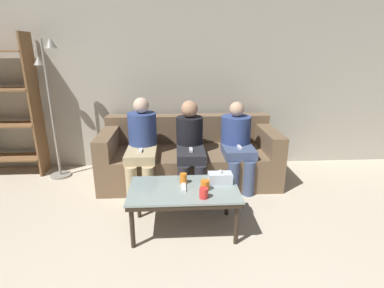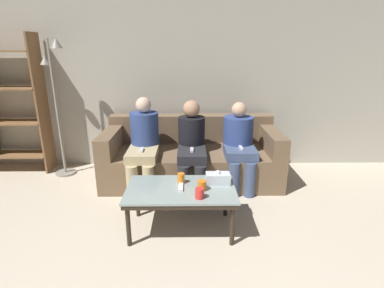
{
  "view_description": "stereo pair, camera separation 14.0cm",
  "coord_description": "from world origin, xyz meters",
  "px_view_note": "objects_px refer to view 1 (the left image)",
  "views": [
    {
      "loc": [
        -0.18,
        -0.36,
        1.62
      ],
      "look_at": [
        0.0,
        2.62,
        0.66
      ],
      "focal_mm": 28.0,
      "sensor_mm": 36.0,
      "label": 1
    },
    {
      "loc": [
        -0.04,
        -0.36,
        1.62
      ],
      "look_at": [
        0.0,
        2.62,
        0.66
      ],
      "focal_mm": 28.0,
      "sensor_mm": 36.0,
      "label": 2
    }
  ],
  "objects_px": {
    "cup_near_right": "(183,179)",
    "game_remote": "(184,187)",
    "cup_far_center": "(205,185)",
    "seated_person_left_end": "(142,142)",
    "coffee_table": "(184,193)",
    "cup_near_left": "(204,193)",
    "seated_person_mid_left": "(190,143)",
    "seated_person_mid_right": "(237,142)",
    "couch": "(189,157)",
    "standing_lamp": "(51,96)",
    "tissue_box": "(220,178)"
  },
  "relations": [
    {
      "from": "standing_lamp",
      "to": "cup_far_center",
      "type": "bearing_deg",
      "value": -37.73
    },
    {
      "from": "couch",
      "to": "seated_person_mid_left",
      "type": "distance_m",
      "value": 0.35
    },
    {
      "from": "tissue_box",
      "to": "standing_lamp",
      "type": "xyz_separation_m",
      "value": [
        -1.91,
        1.23,
        0.59
      ]
    },
    {
      "from": "seated_person_mid_left",
      "to": "standing_lamp",
      "type": "bearing_deg",
      "value": 166.49
    },
    {
      "from": "cup_far_center",
      "to": "standing_lamp",
      "type": "bearing_deg",
      "value": 142.27
    },
    {
      "from": "coffee_table",
      "to": "seated_person_mid_right",
      "type": "height_order",
      "value": "seated_person_mid_right"
    },
    {
      "from": "seated_person_left_end",
      "to": "coffee_table",
      "type": "bearing_deg",
      "value": -63.9
    },
    {
      "from": "seated_person_mid_left",
      "to": "cup_near_right",
      "type": "bearing_deg",
      "value": -97.46
    },
    {
      "from": "couch",
      "to": "cup_far_center",
      "type": "distance_m",
      "value": 1.21
    },
    {
      "from": "couch",
      "to": "coffee_table",
      "type": "xyz_separation_m",
      "value": [
        -0.11,
        -1.16,
        0.09
      ]
    },
    {
      "from": "cup_near_left",
      "to": "seated_person_mid_left",
      "type": "relative_size",
      "value": 0.09
    },
    {
      "from": "seated_person_mid_left",
      "to": "seated_person_mid_right",
      "type": "bearing_deg",
      "value": 3.82
    },
    {
      "from": "cup_far_center",
      "to": "seated_person_mid_right",
      "type": "xyz_separation_m",
      "value": [
        0.48,
        0.99,
        0.08
      ]
    },
    {
      "from": "cup_near_left",
      "to": "cup_far_center",
      "type": "bearing_deg",
      "value": 80.25
    },
    {
      "from": "cup_far_center",
      "to": "seated_person_mid_left",
      "type": "distance_m",
      "value": 0.96
    },
    {
      "from": "cup_far_center",
      "to": "game_remote",
      "type": "bearing_deg",
      "value": 167.85
    },
    {
      "from": "tissue_box",
      "to": "seated_person_mid_right",
      "type": "relative_size",
      "value": 0.22
    },
    {
      "from": "cup_far_center",
      "to": "cup_near_right",
      "type": "bearing_deg",
      "value": 142.02
    },
    {
      "from": "standing_lamp",
      "to": "seated_person_left_end",
      "type": "relative_size",
      "value": 1.62
    },
    {
      "from": "cup_far_center",
      "to": "seated_person_mid_right",
      "type": "height_order",
      "value": "seated_person_mid_right"
    },
    {
      "from": "seated_person_left_end",
      "to": "cup_near_left",
      "type": "bearing_deg",
      "value": -61.11
    },
    {
      "from": "cup_near_left",
      "to": "seated_person_left_end",
      "type": "height_order",
      "value": "seated_person_left_end"
    },
    {
      "from": "cup_near_left",
      "to": "tissue_box",
      "type": "relative_size",
      "value": 0.41
    },
    {
      "from": "couch",
      "to": "tissue_box",
      "type": "relative_size",
      "value": 9.78
    },
    {
      "from": "game_remote",
      "to": "seated_person_mid_left",
      "type": "relative_size",
      "value": 0.15
    },
    {
      "from": "seated_person_mid_right",
      "to": "seated_person_mid_left",
      "type": "bearing_deg",
      "value": -176.18
    },
    {
      "from": "cup_near_right",
      "to": "cup_far_center",
      "type": "relative_size",
      "value": 1.09
    },
    {
      "from": "couch",
      "to": "cup_near_right",
      "type": "xyz_separation_m",
      "value": [
        -0.11,
        -1.05,
        0.18
      ]
    },
    {
      "from": "coffee_table",
      "to": "cup_near_right",
      "type": "distance_m",
      "value": 0.14
    },
    {
      "from": "game_remote",
      "to": "coffee_table",
      "type": "bearing_deg",
      "value": -89.1
    },
    {
      "from": "cup_far_center",
      "to": "seated_person_mid_right",
      "type": "relative_size",
      "value": 0.09
    },
    {
      "from": "seated_person_left_end",
      "to": "seated_person_mid_left",
      "type": "xyz_separation_m",
      "value": [
        0.56,
        -0.02,
        -0.02
      ]
    },
    {
      "from": "cup_near_right",
      "to": "game_remote",
      "type": "height_order",
      "value": "cup_near_right"
    },
    {
      "from": "couch",
      "to": "seated_person_mid_left",
      "type": "relative_size",
      "value": 2.08
    },
    {
      "from": "seated_person_mid_right",
      "to": "cup_far_center",
      "type": "bearing_deg",
      "value": -115.94
    },
    {
      "from": "couch",
      "to": "seated_person_mid_left",
      "type": "xyz_separation_m",
      "value": [
        0.0,
        -0.24,
        0.26
      ]
    },
    {
      "from": "seated_person_mid_left",
      "to": "seated_person_mid_right",
      "type": "xyz_separation_m",
      "value": [
        0.56,
        0.04,
        -0.0
      ]
    },
    {
      "from": "coffee_table",
      "to": "game_remote",
      "type": "distance_m",
      "value": 0.05
    },
    {
      "from": "standing_lamp",
      "to": "game_remote",
      "type": "bearing_deg",
      "value": -40.02
    },
    {
      "from": "game_remote",
      "to": "seated_person_mid_right",
      "type": "relative_size",
      "value": 0.15
    },
    {
      "from": "coffee_table",
      "to": "cup_near_right",
      "type": "height_order",
      "value": "cup_near_right"
    },
    {
      "from": "coffee_table",
      "to": "seated_person_mid_left",
      "type": "bearing_deg",
      "value": 83.38
    },
    {
      "from": "game_remote",
      "to": "standing_lamp",
      "type": "relative_size",
      "value": 0.09
    },
    {
      "from": "standing_lamp",
      "to": "cup_near_left",
      "type": "bearing_deg",
      "value": -41.01
    },
    {
      "from": "cup_far_center",
      "to": "seated_person_left_end",
      "type": "distance_m",
      "value": 1.17
    },
    {
      "from": "cup_near_right",
      "to": "seated_person_left_end",
      "type": "height_order",
      "value": "seated_person_left_end"
    },
    {
      "from": "coffee_table",
      "to": "cup_near_left",
      "type": "height_order",
      "value": "cup_near_left"
    },
    {
      "from": "couch",
      "to": "seated_person_left_end",
      "type": "xyz_separation_m",
      "value": [
        -0.56,
        -0.22,
        0.28
      ]
    },
    {
      "from": "game_remote",
      "to": "cup_far_center",
      "type": "bearing_deg",
      "value": -12.15
    },
    {
      "from": "coffee_table",
      "to": "standing_lamp",
      "type": "height_order",
      "value": "standing_lamp"
    }
  ]
}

